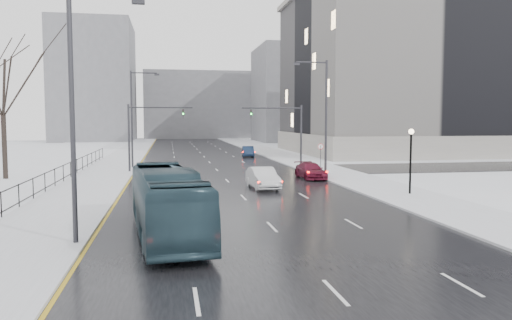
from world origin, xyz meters
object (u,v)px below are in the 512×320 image
sedan_right_near (263,178)px  sedan_right_far (311,171)px  bus (167,202)px  mast_signal_right (291,129)px  streetlight_l_near (78,105)px  sedan_right_distant (248,151)px  lamppost_r_mid (411,152)px  streetlight_r_mid (323,113)px  streetlight_l_far (134,114)px  mast_signal_left (140,130)px  tree_park_e (6,180)px  sedan_center_near (190,190)px  no_uturn_sign (321,149)px

sedan_right_near → sedan_right_far: 7.52m
bus → sedan_right_far: (11.98, 19.34, -0.80)m
mast_signal_right → sedan_right_far: size_ratio=1.41×
streetlight_l_near → sedan_right_distant: bearing=73.1°
sedan_right_far → sedan_right_distant: size_ratio=1.07×
mast_signal_right → sedan_right_far: (-0.14, -7.67, -3.40)m
lamppost_r_mid → sedan_right_distant: lamppost_r_mid is taller
streetlight_r_mid → sedan_right_distant: 26.94m
streetlight_l_far → mast_signal_left: bearing=-78.1°
lamppost_r_mid → sedan_right_far: lamppost_r_mid is taller
streetlight_r_mid → sedan_right_far: streetlight_r_mid is taller
sedan_right_near → sedan_right_far: size_ratio=1.03×
streetlight_l_near → sedan_right_distant: size_ratio=2.33×
lamppost_r_mid → mast_signal_right: 18.41m
streetlight_l_far → sedan_right_far: streetlight_l_far is taller
lamppost_r_mid → bus: 18.25m
streetlight_r_mid → bus: bearing=-124.3°
tree_park_e → streetlight_r_mid: size_ratio=1.35×
mast_signal_right → mast_signal_left: size_ratio=1.00×
lamppost_r_mid → sedan_right_near: lamppost_r_mid is taller
tree_park_e → mast_signal_left: (10.87, 4.00, 4.11)m
tree_park_e → bus: 26.67m
lamppost_r_mid → sedan_right_far: bearing=110.3°
tree_park_e → streetlight_l_far: size_ratio=1.35×
tree_park_e → mast_signal_right: size_ratio=2.08×
streetlight_r_mid → sedan_center_near: 16.35m
streetlight_r_mid → lamppost_r_mid: bearing=-74.2°
mast_signal_left → sedan_center_near: 19.07m
tree_park_e → streetlight_l_far: bearing=38.6°
lamppost_r_mid → sedan_right_far: 11.24m
no_uturn_sign → sedan_right_far: size_ratio=0.59×
streetlight_l_near → lamppost_r_mid: (19.17, 10.00, -2.67)m
bus → streetlight_l_far: bearing=89.9°
mast_signal_left → tree_park_e: bearing=-159.8°
lamppost_r_mid → mast_signal_right: bearing=101.5°
streetlight_l_near → streetlight_l_far: same height
streetlight_l_far → sedan_right_near: 20.48m
tree_park_e → streetlight_l_near: bearing=-67.3°
streetlight_r_mid → bus: streetlight_r_mid is taller
no_uturn_sign → sedan_center_near: 19.25m
mast_signal_left → sedan_center_near: size_ratio=1.45×
bus → mast_signal_right: bearing=59.6°
no_uturn_sign → bus: 26.95m
streetlight_l_near → sedan_right_near: streetlight_l_near is taller
mast_signal_left → no_uturn_sign: bearing=-13.6°
mast_signal_left → sedan_right_distant: size_ratio=1.51×
lamppost_r_mid → mast_signal_right: mast_signal_right is taller
streetlight_r_mid → sedan_right_distant: size_ratio=2.33×
streetlight_l_far → sedan_right_distant: streetlight_l_far is taller
streetlight_l_near → sedan_right_far: size_ratio=2.17×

